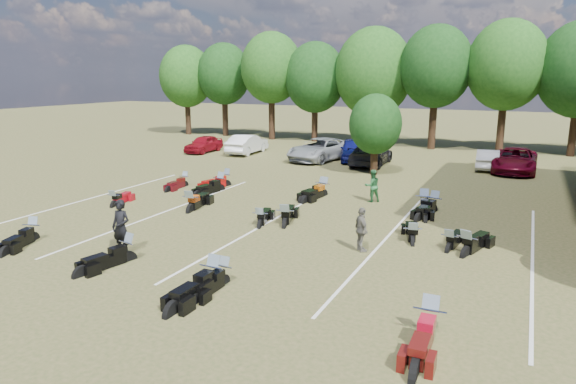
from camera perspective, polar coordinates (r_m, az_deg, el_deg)
The scene contains 33 objects.
ground at distance 17.44m, azimuth 1.72°, elevation -7.28°, with size 160.00×160.00×0.00m, color brown.
car_0 at distance 41.41m, azimuth -9.35°, elevation 5.29°, with size 1.56×3.89×1.32m, color maroon.
car_1 at distance 40.26m, azimuth -4.56°, elevation 5.34°, with size 1.59×4.56×1.50m, color silver.
car_2 at distance 36.97m, azimuth 3.58°, elevation 4.75°, with size 2.64×5.72×1.59m, color gray.
car_3 at distance 35.37m, azimuth 9.18°, elevation 4.19°, with size 2.14×5.26×1.53m, color black.
car_4 at distance 37.04m, azimuth 7.28°, elevation 4.67°, with size 1.85×4.60×1.57m, color #0C1056.
car_5 at distance 35.91m, azimuth 21.32°, elevation 3.41°, with size 1.37×3.92×1.29m, color #B7B7B2.
car_6 at distance 35.43m, azimuth 23.92°, elevation 3.25°, with size 2.51×5.44×1.51m, color #510416.
person_black at distance 18.39m, azimuth -18.06°, elevation -3.74°, with size 0.69×0.45×1.90m, color black.
person_green at distance 25.05m, azimuth 9.34°, elevation 0.69°, with size 0.77×0.60×1.58m, color #225C2F.
person_grey at distance 17.95m, azimuth 8.16°, elevation -4.16°, with size 0.93×0.39×1.58m, color #636055.
motorcycle_1 at distance 21.34m, azimuth -26.44°, elevation -4.86°, with size 0.71×2.22×1.24m, color black, non-canonical shape.
motorcycle_2 at distance 17.93m, azimuth -17.37°, elevation -7.31°, with size 0.74×2.32×1.29m, color black, non-canonical shape.
motorcycle_3 at distance 15.44m, azimuth -7.21°, elevation -10.13°, with size 0.66×2.06×1.15m, color black, non-canonical shape.
motorcycle_4 at distance 15.16m, azimuth -8.42°, elevation -10.61°, with size 0.79×2.49×1.39m, color black, non-canonical shape.
motorcycle_6 at distance 12.96m, azimuth 15.30°, elevation -15.23°, with size 0.79×2.48×1.38m, color #470C0A, non-canonical shape.
motorcycle_7 at distance 25.31m, azimuth -18.76°, elevation -1.55°, with size 0.64×2.01×1.12m, color maroon, non-canonical shape.
motorcycle_8 at distance 23.50m, azimuth -10.76°, elevation -2.16°, with size 0.79×2.48×1.38m, color black, non-canonical shape.
motorcycle_9 at distance 20.82m, azimuth -3.12°, elevation -3.91°, with size 0.66×2.09×1.16m, color black, non-canonical shape.
motorcycle_10 at distance 20.87m, azimuth -0.35°, elevation -3.85°, with size 0.77×2.41×1.34m, color black, non-canonical shape.
motorcycle_11 at distance 19.29m, azimuth 13.61°, elevation -5.64°, with size 0.68×2.12×1.18m, color black, non-canonical shape.
motorcycle_12 at distance 18.59m, azimuth 19.12°, elevation -6.72°, with size 0.75×2.37×1.32m, color black, non-canonical shape.
motorcycle_13 at distance 18.88m, azimuth 17.41°, elevation -6.29°, with size 0.65×2.04×1.14m, color black, non-canonical shape.
motorcycle_14 at distance 28.92m, azimuth -11.41°, elevation 0.63°, with size 0.65×2.05×1.14m, color #42090E, non-canonical shape.
motorcycle_15 at distance 28.61m, azimuth -6.91°, elevation 0.66°, with size 0.77×2.42×1.35m, color #950A0B, non-canonical shape.
motorcycle_16 at distance 27.46m, azimuth -7.59°, elevation 0.13°, with size 0.79×2.48×1.38m, color black, non-canonical shape.
motorcycle_17 at distance 26.14m, azimuth 3.92°, elevation -0.44°, with size 0.77×2.41×1.34m, color black, non-canonical shape.
motorcycle_18 at distance 26.25m, azimuth 3.73°, elevation -0.38°, with size 0.74×2.33×1.30m, color black, non-canonical shape.
motorcycle_19 at distance 23.90m, azimuth 15.82°, elevation -2.18°, with size 0.77×2.41×1.34m, color black, non-canonical shape.
motorcycle_20 at distance 24.08m, azimuth 14.80°, elevation -2.00°, with size 0.78×2.45×1.37m, color black, non-canonical shape.
tree_line at distance 44.66m, azimuth 15.94°, elevation 12.79°, with size 56.00×6.00×9.79m.
young_tree_midfield at distance 31.82m, azimuth 9.68°, elevation 7.44°, with size 3.20×3.20×4.70m.
parking_lines at distance 21.24m, azimuth -2.49°, elevation -3.55°, with size 20.10×14.00×0.01m.
Camera 1 is at (6.50, -15.02, 6.01)m, focal length 32.00 mm.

